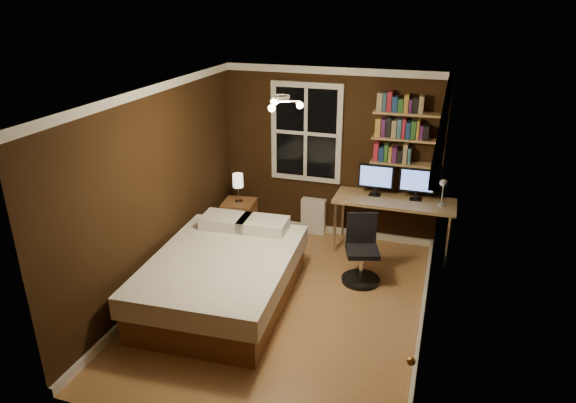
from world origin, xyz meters
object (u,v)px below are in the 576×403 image
(nightstand, at_px, (239,219))
(radiator, at_px, (314,216))
(bedside_lamp, at_px, (238,188))
(office_chair, at_px, (361,258))
(bed, at_px, (223,277))
(desk_lamp, at_px, (443,192))
(monitor_right, at_px, (417,184))
(monitor_left, at_px, (376,180))
(desk, at_px, (394,204))

(nightstand, bearing_deg, radiator, 18.01)
(bedside_lamp, distance_m, office_chair, 2.14)
(bed, height_order, desk_lamp, desk_lamp)
(nightstand, xyz_separation_m, radiator, (1.03, 0.47, -0.01))
(nightstand, distance_m, monitor_right, 2.63)
(bedside_lamp, distance_m, monitor_right, 2.54)
(bed, height_order, office_chair, office_chair)
(monitor_left, distance_m, monitor_right, 0.56)
(radiator, bearing_deg, office_chair, -51.11)
(desk, relative_size, monitor_right, 3.40)
(bedside_lamp, bearing_deg, desk_lamp, 3.07)
(bedside_lamp, bearing_deg, radiator, 24.53)
(monitor_right, bearing_deg, bedside_lamp, -172.61)
(bed, distance_m, bedside_lamp, 1.80)
(nightstand, height_order, monitor_right, monitor_right)
(nightstand, bearing_deg, desk_lamp, -3.44)
(bedside_lamp, bearing_deg, monitor_left, 9.49)
(bedside_lamp, xyz_separation_m, desk, (2.24, 0.24, -0.06))
(bed, xyz_separation_m, nightstand, (-0.50, 1.66, -0.03))
(desk, distance_m, monitor_right, 0.41)
(bed, xyz_separation_m, monitor_left, (1.45, 1.99, 0.69))
(desk_lamp, bearing_deg, nightstand, -176.93)
(nightstand, relative_size, radiator, 1.02)
(bedside_lamp, bearing_deg, office_chair, -19.64)
(nightstand, xyz_separation_m, desk_lamp, (2.86, 0.15, 0.72))
(office_chair, bearing_deg, desk_lamp, 26.54)
(nightstand, distance_m, desk, 2.29)
(radiator, height_order, desk_lamp, desk_lamp)
(desk, bearing_deg, monitor_left, 163.98)
(office_chair, bearing_deg, monitor_right, 44.84)
(bedside_lamp, xyz_separation_m, office_chair, (1.97, -0.70, -0.46))
(bedside_lamp, height_order, desk_lamp, desk_lamp)
(radiator, distance_m, office_chair, 1.51)
(monitor_right, bearing_deg, desk, -163.26)
(radiator, bearing_deg, desk, -10.53)
(nightstand, xyz_separation_m, bedside_lamp, (0.00, 0.00, 0.50))
(radiator, bearing_deg, bedside_lamp, -155.47)
(monitor_left, distance_m, desk_lamp, 0.93)
(nightstand, bearing_deg, office_chair, -26.15)
(radiator, bearing_deg, desk_lamp, -9.74)
(bed, xyz_separation_m, monitor_right, (2.02, 1.99, 0.69))
(bed, xyz_separation_m, desk_lamp, (2.36, 1.82, 0.69))
(bedside_lamp, relative_size, radiator, 0.78)
(nightstand, height_order, desk_lamp, desk_lamp)
(bed, relative_size, office_chair, 2.56)
(desk, distance_m, desk_lamp, 0.69)
(monitor_right, distance_m, office_chair, 1.35)
(bedside_lamp, distance_m, desk, 2.25)
(desk, bearing_deg, nightstand, -173.80)
(desk, bearing_deg, monitor_right, 16.74)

